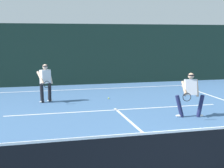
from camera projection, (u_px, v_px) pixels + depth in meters
court_line_baseline_far at (92, 89)px, 17.85m from camera, size 10.43×0.10×0.01m
court_line_service at (117, 110)px, 12.88m from camera, size 8.50×0.10×0.01m
court_line_centre at (141, 131)px, 10.06m from camera, size 0.10×6.40×0.01m
tennis_net at (190, 151)px, 6.92m from camera, size 11.43×0.09×1.06m
player_near at (190, 93)px, 11.63m from camera, size 1.07×0.89×1.60m
player_far at (45, 81)px, 14.21m from camera, size 0.72×0.95×1.67m
tennis_ball at (109, 98)px, 15.07m from camera, size 0.07×0.07×0.07m
back_fence_windscreen at (87, 54)px, 19.28m from camera, size 22.01×0.12×3.55m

